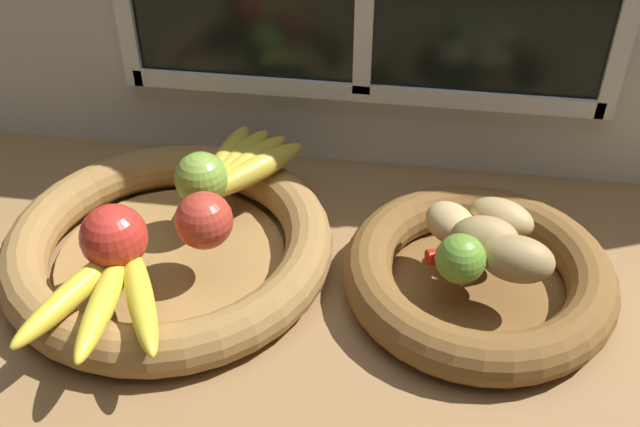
{
  "coord_description": "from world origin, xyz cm",
  "views": [
    {
      "loc": [
        7.39,
        -61.91,
        60.83
      ],
      "look_at": [
        -2.1,
        3.01,
        9.7
      ],
      "focal_mm": 41.62,
      "sensor_mm": 36.0,
      "label": 1
    }
  ],
  "objects_px": {
    "potato_oblong": "(450,223)",
    "fruit_bowl_right": "(478,276)",
    "banana_bunch_back": "(239,166)",
    "potato_small": "(517,261)",
    "fruit_bowl_left": "(169,246)",
    "chili_pepper": "(476,249)",
    "potato_back": "(501,218)",
    "potato_large": "(485,238)",
    "apple_red_right": "(204,220)",
    "lime_near": "(460,259)",
    "apple_red_front": "(114,237)",
    "apple_green_back": "(201,178)",
    "banana_bunch_front": "(107,293)"
  },
  "relations": [
    {
      "from": "potato_large",
      "to": "potato_oblong",
      "type": "xyz_separation_m",
      "value": [
        -0.04,
        0.03,
        -0.01
      ]
    },
    {
      "from": "banana_bunch_front",
      "to": "potato_small",
      "type": "relative_size",
      "value": 2.38
    },
    {
      "from": "apple_green_back",
      "to": "banana_bunch_back",
      "type": "xyz_separation_m",
      "value": [
        0.03,
        0.06,
        -0.02
      ]
    },
    {
      "from": "banana_bunch_front",
      "to": "potato_back",
      "type": "distance_m",
      "value": 0.45
    },
    {
      "from": "potato_back",
      "to": "lime_near",
      "type": "relative_size",
      "value": 1.4
    },
    {
      "from": "apple_red_front",
      "to": "fruit_bowl_left",
      "type": "bearing_deg",
      "value": 65.62
    },
    {
      "from": "apple_red_front",
      "to": "potato_oblong",
      "type": "bearing_deg",
      "value": 15.27
    },
    {
      "from": "banana_bunch_back",
      "to": "potato_large",
      "type": "distance_m",
      "value": 0.33
    },
    {
      "from": "fruit_bowl_left",
      "to": "banana_bunch_back",
      "type": "bearing_deg",
      "value": 61.13
    },
    {
      "from": "fruit_bowl_right",
      "to": "chili_pepper",
      "type": "distance_m",
      "value": 0.04
    },
    {
      "from": "potato_small",
      "to": "banana_bunch_front",
      "type": "bearing_deg",
      "value": -166.87
    },
    {
      "from": "apple_green_back",
      "to": "banana_bunch_front",
      "type": "distance_m",
      "value": 0.2
    },
    {
      "from": "apple_red_right",
      "to": "potato_back",
      "type": "xyz_separation_m",
      "value": [
        0.33,
        0.07,
        -0.01
      ]
    },
    {
      "from": "banana_bunch_back",
      "to": "potato_oblong",
      "type": "height_order",
      "value": "potato_oblong"
    },
    {
      "from": "potato_oblong",
      "to": "lime_near",
      "type": "bearing_deg",
      "value": -81.35
    },
    {
      "from": "apple_red_front",
      "to": "potato_small",
      "type": "distance_m",
      "value": 0.44
    },
    {
      "from": "banana_bunch_front",
      "to": "potato_large",
      "type": "distance_m",
      "value": 0.41
    },
    {
      "from": "potato_large",
      "to": "potato_small",
      "type": "bearing_deg",
      "value": -45.0
    },
    {
      "from": "potato_back",
      "to": "potato_small",
      "type": "distance_m",
      "value": 0.08
    },
    {
      "from": "potato_large",
      "to": "potato_small",
      "type": "relative_size",
      "value": 0.94
    },
    {
      "from": "banana_bunch_back",
      "to": "potato_small",
      "type": "xyz_separation_m",
      "value": [
        0.34,
        -0.15,
        0.01
      ]
    },
    {
      "from": "apple_red_front",
      "to": "potato_oblong",
      "type": "height_order",
      "value": "apple_red_front"
    },
    {
      "from": "apple_red_front",
      "to": "potato_large",
      "type": "relative_size",
      "value": 0.98
    },
    {
      "from": "banana_bunch_back",
      "to": "lime_near",
      "type": "xyz_separation_m",
      "value": [
        0.28,
        -0.15,
        0.01
      ]
    },
    {
      "from": "apple_red_right",
      "to": "potato_large",
      "type": "xyz_separation_m",
      "value": [
        0.31,
        0.02,
        -0.01
      ]
    },
    {
      "from": "apple_green_back",
      "to": "potato_large",
      "type": "bearing_deg",
      "value": -9.58
    },
    {
      "from": "potato_small",
      "to": "lime_near",
      "type": "distance_m",
      "value": 0.06
    },
    {
      "from": "banana_bunch_back",
      "to": "potato_back",
      "type": "distance_m",
      "value": 0.33
    },
    {
      "from": "apple_green_back",
      "to": "lime_near",
      "type": "height_order",
      "value": "apple_green_back"
    },
    {
      "from": "fruit_bowl_left",
      "to": "potato_large",
      "type": "xyz_separation_m",
      "value": [
        0.37,
        -0.0,
        0.06
      ]
    },
    {
      "from": "fruit_bowl_right",
      "to": "apple_red_front",
      "type": "xyz_separation_m",
      "value": [
        -0.4,
        -0.07,
        0.07
      ]
    },
    {
      "from": "apple_red_front",
      "to": "potato_oblong",
      "type": "distance_m",
      "value": 0.38
    },
    {
      "from": "potato_large",
      "to": "apple_green_back",
      "type": "bearing_deg",
      "value": 170.42
    },
    {
      "from": "apple_red_front",
      "to": "potato_back",
      "type": "bearing_deg",
      "value": 15.36
    },
    {
      "from": "banana_bunch_front",
      "to": "apple_red_right",
      "type": "bearing_deg",
      "value": 55.23
    },
    {
      "from": "fruit_bowl_left",
      "to": "chili_pepper",
      "type": "xyz_separation_m",
      "value": [
        0.36,
        -0.0,
        0.04
      ]
    },
    {
      "from": "potato_back",
      "to": "potato_large",
      "type": "bearing_deg",
      "value": -114.44
    },
    {
      "from": "potato_large",
      "to": "potato_back",
      "type": "distance_m",
      "value": 0.05
    },
    {
      "from": "potato_small",
      "to": "potato_back",
      "type": "bearing_deg",
      "value": 98.97
    },
    {
      "from": "potato_small",
      "to": "banana_bunch_back",
      "type": "bearing_deg",
      "value": 156.48
    },
    {
      "from": "fruit_bowl_right",
      "to": "potato_large",
      "type": "height_order",
      "value": "potato_large"
    },
    {
      "from": "potato_large",
      "to": "banana_bunch_front",
      "type": "bearing_deg",
      "value": -161.28
    },
    {
      "from": "apple_red_right",
      "to": "potato_small",
      "type": "relative_size",
      "value": 0.83
    },
    {
      "from": "potato_oblong",
      "to": "fruit_bowl_right",
      "type": "bearing_deg",
      "value": -37.87
    },
    {
      "from": "fruit_bowl_right",
      "to": "banana_bunch_back",
      "type": "relative_size",
      "value": 1.74
    },
    {
      "from": "apple_red_right",
      "to": "lime_near",
      "type": "relative_size",
      "value": 1.21
    },
    {
      "from": "apple_green_back",
      "to": "potato_oblong",
      "type": "distance_m",
      "value": 0.3
    },
    {
      "from": "apple_green_back",
      "to": "apple_red_right",
      "type": "distance_m",
      "value": 0.08
    },
    {
      "from": "apple_green_back",
      "to": "potato_back",
      "type": "distance_m",
      "value": 0.36
    },
    {
      "from": "banana_bunch_back",
      "to": "potato_small",
      "type": "height_order",
      "value": "potato_small"
    }
  ]
}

